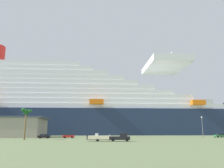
{
  "coord_description": "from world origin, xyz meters",
  "views": [
    {
      "loc": [
        -4.13,
        -77.23,
        3.03
      ],
      "look_at": [
        8.15,
        28.99,
        25.39
      ],
      "focal_mm": 35.29,
      "sensor_mm": 36.0,
      "label": 1
    }
  ],
  "objects": [
    {
      "name": "ground_plane",
      "position": [
        0.0,
        30.0,
        0.0
      ],
      "size": [
        600.0,
        600.0,
        0.0
      ],
      "primitive_type": "plane",
      "color": "#66754C"
    },
    {
      "name": "cruise_ship",
      "position": [
        -27.71,
        67.37,
        17.04
      ],
      "size": [
        301.84,
        49.51,
        64.85
      ],
      "color": "#1E2D4C",
      "rests_on": "ground_plane"
    },
    {
      "name": "palm_tree",
      "position": [
        -23.27,
        -4.02,
        7.81
      ],
      "size": [
        3.8,
        3.63,
        9.84
      ],
      "color": "brown",
      "rests_on": "ground_plane"
    },
    {
      "name": "street_lamp",
      "position": [
        39.65,
        3.07,
        5.23
      ],
      "size": [
        0.56,
        0.56,
        8.04
      ],
      "color": "slate",
      "rests_on": "ground_plane"
    },
    {
      "name": "parked_car_red_hatchback",
      "position": [
        -10.67,
        9.39,
        0.83
      ],
      "size": [
        4.44,
        2.49,
        1.58
      ],
      "color": "red",
      "rests_on": "ground_plane"
    },
    {
      "name": "small_boat_on_trailer",
      "position": [
        0.04,
        -15.82,
        0.96
      ],
      "size": [
        8.15,
        2.84,
        2.15
      ],
      "color": "#595960",
      "rests_on": "ground_plane"
    },
    {
      "name": "parked_car_black_coupe",
      "position": [
        -19.53,
        8.2,
        0.83
      ],
      "size": [
        4.49,
        2.47,
        1.58
      ],
      "color": "black",
      "rests_on": "ground_plane"
    },
    {
      "name": "pickup_truck",
      "position": [
        5.23,
        -16.6,
        1.04
      ],
      "size": [
        5.83,
        2.93,
        2.2
      ],
      "color": "black",
      "rests_on": "ground_plane"
    },
    {
      "name": "parked_car_green_wagon",
      "position": [
        50.19,
        9.24,
        0.83
      ],
      "size": [
        4.7,
        2.39,
        1.58
      ],
      "color": "#2D723F",
      "rests_on": "ground_plane"
    }
  ]
}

